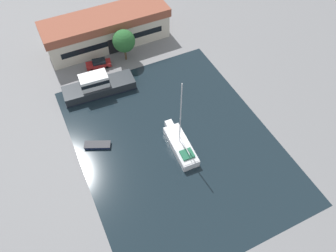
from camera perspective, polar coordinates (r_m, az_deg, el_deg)
ground_plane at (r=52.19m, az=1.36°, el=-2.90°), size 440.00×440.00×0.00m
water_canal at (r=52.19m, az=1.36°, el=-2.90°), size 29.74×38.16×0.01m
warehouse_building at (r=69.34m, az=-10.60°, el=16.22°), size 25.18×7.68×6.42m
quay_tree_near_building at (r=63.96m, az=-7.70°, el=14.45°), size 4.28×4.28×6.47m
parked_car at (r=65.16m, az=-11.99°, el=10.56°), size 4.94×2.49×1.62m
sailboat_moored at (r=50.96m, az=2.16°, el=-3.32°), size 3.06×9.29×13.64m
motor_cruiser at (r=59.86m, az=-12.14°, el=6.86°), size 13.04×4.70×3.90m
small_dinghy at (r=52.76m, az=-12.18°, el=-3.26°), size 4.34×3.02×0.50m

